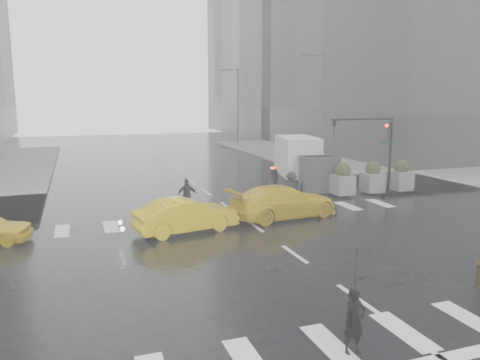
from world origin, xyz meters
name	(u,v)px	position (x,y,z in m)	size (l,w,h in m)	color
ground	(295,254)	(0.00, 0.00, 0.00)	(120.00, 120.00, 0.00)	black
sidewalk_ne	(412,164)	(19.50, 17.50, 0.07)	(35.00, 35.00, 0.15)	slate
building_ne_far	(306,31)	(29.00, 56.00, 16.27)	(26.05, 26.05, 36.00)	gray
road_markings	(295,254)	(0.00, 0.00, 0.01)	(18.00, 48.00, 0.01)	silver
traffic_signal_pole	(377,140)	(9.01, 8.01, 3.22)	(4.45, 0.42, 4.50)	black
street_lamp_near	(320,106)	(10.87, 18.00, 4.95)	(2.15, 0.22, 9.00)	#59595B
street_lamp_far	(237,103)	(10.87, 38.00, 4.95)	(2.15, 0.22, 9.00)	#59595B
planter_west	(343,180)	(7.00, 8.20, 0.98)	(1.10, 1.10, 1.80)	slate
planter_mid	(373,178)	(9.00, 8.20, 0.98)	(1.10, 1.10, 1.80)	slate
planter_east	(401,176)	(11.00, 8.20, 0.98)	(1.10, 1.10, 1.80)	slate
pedestrian_black	(356,281)	(-1.69, -6.42, 1.67)	(1.03, 1.05, 2.43)	black
pedestrian_far_a	(187,196)	(-2.23, 7.44, 0.85)	(0.99, 0.60, 1.69)	black
pedestrian_far_b	(291,188)	(3.33, 7.28, 0.88)	(1.13, 0.63, 1.75)	black
taxi_mid	(186,215)	(-3.05, 4.13, 0.72)	(1.52, 4.35, 1.43)	yellow
taxi_rear	(283,202)	(1.81, 4.96, 0.77)	(2.15, 4.68, 1.54)	yellow
box_truck	(303,161)	(6.28, 11.79, 1.65)	(2.18, 5.82, 3.09)	white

